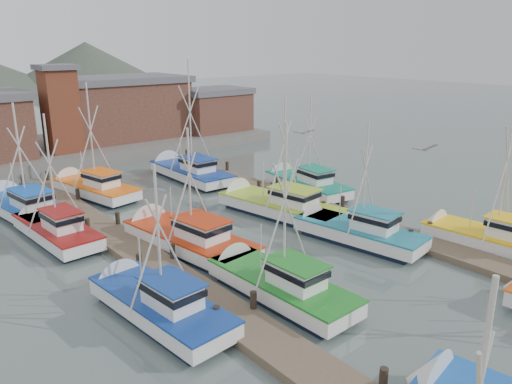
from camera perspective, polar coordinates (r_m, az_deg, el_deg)
ground at (r=27.96m, az=6.72°, el=-8.27°), size 260.00×260.00×0.00m
dock_left at (r=26.89m, az=-10.27°, el=-8.98°), size 2.30×46.00×1.50m
dock_right at (r=35.23m, az=9.93°, el=-2.67°), size 2.30×46.00×1.50m
quay at (r=58.49m, az=-20.38°, el=4.66°), size 44.00×16.00×1.20m
shed_center at (r=60.04m, az=-15.34°, el=9.36°), size 14.84×9.54×6.90m
shed_right at (r=62.93m, az=-4.88°, el=9.42°), size 8.48×6.36×5.20m
lookout_tower at (r=53.35m, az=-21.48°, el=8.89°), size 3.60×3.60×8.50m
boat_4 at (r=24.36m, az=2.05°, el=-10.31°), size 3.66×8.71×9.20m
boat_5 at (r=31.23m, az=10.91°, el=-4.37°), size 3.92×8.88×8.16m
boat_6 at (r=23.14m, az=-11.57°, el=-12.24°), size 3.36×8.74×7.80m
boat_7 at (r=32.51m, az=24.60°, el=-4.78°), size 3.99×8.50×10.10m
boat_8 at (r=29.97m, az=-8.28°, el=-5.15°), size 4.21×10.03×8.18m
boat_9 at (r=35.50m, az=2.16°, el=-1.47°), size 4.62×10.37×9.25m
boat_10 at (r=33.35m, az=-22.13°, el=-3.96°), size 3.49×8.55×8.55m
boat_11 at (r=41.14m, az=5.42°, el=1.02°), size 3.79×9.04×8.45m
boat_12 at (r=41.85m, az=-18.34°, el=0.50°), size 4.48×9.32×9.70m
boat_13 at (r=45.15m, az=-7.83°, el=2.37°), size 4.54×10.05×11.42m
boat_14 at (r=38.71m, az=-25.12°, el=-1.54°), size 4.26×10.03×8.87m
gull_near at (r=22.30m, az=18.77°, el=4.67°), size 1.55×0.65×0.24m
gull_far at (r=30.09m, az=5.48°, el=6.77°), size 1.50×0.66×0.24m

